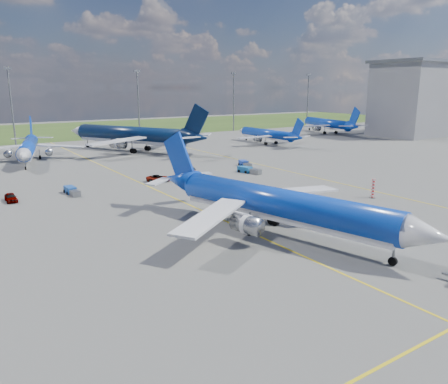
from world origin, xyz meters
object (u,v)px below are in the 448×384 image
bg_jet_n (131,151)px  baggage_tug_w (249,170)px  warning_post (373,189)px  service_car_b (158,178)px  bg_jet_nnw (30,161)px  service_car_c (191,171)px  service_car_a (11,197)px  baggage_tug_c (72,191)px  baggage_tug_e (245,164)px  main_airliner (279,235)px  bg_jet_ene (327,133)px  bg_jet_ne (267,144)px

bg_jet_n → baggage_tug_w: bearing=72.5°
warning_post → service_car_b: warning_post is taller
bg_jet_nnw → service_car_c: (24.07, -34.56, 0.69)m
bg_jet_nnw → service_car_a: bg_jet_nnw is taller
baggage_tug_c → baggage_tug_e: bearing=5.9°
main_airliner → service_car_c: (9.47, 37.96, 0.69)m
bg_jet_nnw → bg_jet_ene: bg_jet_ene is taller
warning_post → service_car_c: 35.51m
baggage_tug_c → service_car_c: bearing=7.6°
warning_post → bg_jet_nnw: bg_jet_nnw is taller
warning_post → baggage_tug_e: size_ratio=0.56×
bg_jet_nnw → warning_post: bearing=-46.8°
service_car_c → baggage_tug_e: service_car_c is taller
bg_jet_n → baggage_tug_w: size_ratio=8.80×
warning_post → bg_jet_ne: (28.94, 62.25, -1.50)m
bg_jet_ne → main_airliner: main_airliner is taller
main_airliner → baggage_tug_c: (-14.98, 33.84, 0.52)m
warning_post → service_car_a: bearing=148.9°
bg_jet_ne → baggage_tug_w: bearing=47.5°
service_car_b → service_car_c: bearing=-53.6°
warning_post → baggage_tug_c: warning_post is taller
bg_jet_nnw → baggage_tug_w: (34.27, -39.96, 0.56)m
bg_jet_n → baggage_tug_w: 43.54m
baggage_tug_w → bg_jet_n: bearing=85.9°
bg_jet_ene → baggage_tug_c: size_ratio=7.87×
bg_jet_ene → service_car_a: 124.14m
main_airliner → baggage_tug_e: (23.56, 39.16, 0.54)m
warning_post → service_car_a: 55.58m
bg_jet_ne → baggage_tug_e: bearing=45.1°
baggage_tug_c → baggage_tug_e: (38.54, 5.32, 0.02)m
bg_jet_n → bg_jet_nnw: bearing=-21.9°
baggage_tug_w → bg_jet_ne: bearing=32.1°
bg_jet_ene → service_car_b: 101.02m
bg_jet_nnw → service_car_b: bearing=-54.0°
baggage_tug_w → baggage_tug_e: bearing=44.8°
warning_post → main_airliner: size_ratio=0.07×
bg_jet_n → bg_jet_ne: bearing=141.3°
service_car_c → bg_jet_ene: bearing=37.4°
bg_jet_n → service_car_a: 54.54m
bg_jet_ne → service_car_a: (-76.54, -33.57, 0.65)m
service_car_c → baggage_tug_e: (14.08, 1.20, -0.15)m
bg_jet_n → baggage_tug_e: size_ratio=9.11×
bg_jet_n → bg_jet_ne: size_ratio=1.51×
service_car_c → main_airliner: bearing=-93.7°
bg_jet_ne → service_car_a: bg_jet_ne is taller
baggage_tug_c → service_car_a: bearing=176.4°
bg_jet_ne → baggage_tug_c: 75.56m
bg_jet_n → service_car_b: bearing=46.9°
bg_jet_nnw → main_airliner: bearing=-65.1°
bg_jet_ene → main_airliner: main_airliner is taller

